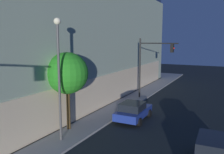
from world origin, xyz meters
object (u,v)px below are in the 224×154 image
(sidewalk_tree, at_px, (67,73))
(car_blue, at_px, (133,111))
(street_lamp_sidewalk, at_px, (59,65))
(traffic_light_far_corner, at_px, (151,59))
(modern_building, at_px, (36,31))

(sidewalk_tree, distance_m, car_blue, 6.62)
(street_lamp_sidewalk, relative_size, sidewalk_tree, 1.39)
(traffic_light_far_corner, bearing_deg, car_blue, -172.74)
(car_blue, bearing_deg, modern_building, 72.56)
(modern_building, xyz_separation_m, sidewalk_tree, (-9.28, -11.93, -3.48))
(traffic_light_far_corner, height_order, sidewalk_tree, traffic_light_far_corner)
(traffic_light_far_corner, relative_size, sidewalk_tree, 1.18)
(street_lamp_sidewalk, height_order, sidewalk_tree, street_lamp_sidewalk)
(traffic_light_far_corner, distance_m, street_lamp_sidewalk, 13.79)
(street_lamp_sidewalk, bearing_deg, sidewalk_tree, 22.56)
(modern_building, relative_size, car_blue, 8.63)
(modern_building, distance_m, traffic_light_far_corner, 14.93)
(modern_building, bearing_deg, car_blue, -107.44)
(traffic_light_far_corner, xyz_separation_m, sidewalk_tree, (-11.82, 2.43, -0.27))
(modern_building, height_order, street_lamp_sidewalk, modern_building)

